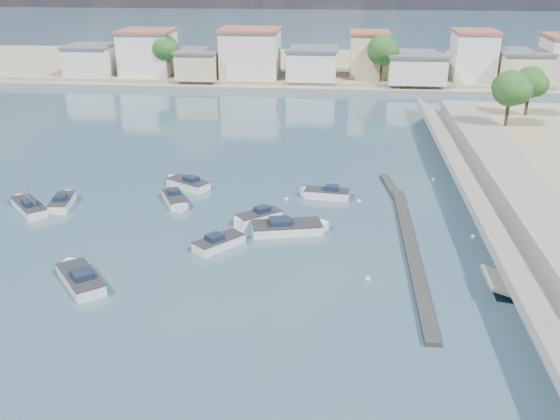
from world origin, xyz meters
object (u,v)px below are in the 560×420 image
at_px(motorboat_e, 63,202).
at_px(motorboat_g, 175,201).
at_px(motorboat_d, 256,218).
at_px(motorboat_h, 291,228).
at_px(motorboat_a, 80,278).
at_px(sailboat, 28,206).
at_px(motorboat_c, 325,194).
at_px(motorboat_b, 221,243).
at_px(motorboat_f, 187,184).

bearing_deg(motorboat_e, motorboat_g, 7.22).
relative_size(motorboat_d, motorboat_h, 0.62).
distance_m(motorboat_a, motorboat_e, 16.00).
bearing_deg(sailboat, motorboat_g, 12.00).
bearing_deg(motorboat_c, motorboat_b, -124.18).
bearing_deg(motorboat_d, motorboat_a, -132.80).
bearing_deg(motorboat_d, motorboat_e, 173.51).
bearing_deg(motorboat_g, motorboat_b, -55.57).
bearing_deg(sailboat, motorboat_b, -17.22).
distance_m(motorboat_b, motorboat_d, 5.70).
distance_m(motorboat_c, motorboat_d, 8.76).
xyz_separation_m(motorboat_f, motorboat_g, (0.02, -4.62, 0.00)).
bearing_deg(sailboat, motorboat_d, -1.74).
height_order(motorboat_f, motorboat_h, same).
relative_size(motorboat_a, motorboat_d, 1.30).
bearing_deg(motorboat_f, motorboat_g, -89.80).
relative_size(motorboat_f, sailboat, 0.53).
bearing_deg(sailboat, motorboat_a, -51.81).
relative_size(motorboat_f, motorboat_h, 0.71).
distance_m(motorboat_d, motorboat_h, 3.70).
distance_m(motorboat_h, sailboat, 24.54).
relative_size(motorboat_b, motorboat_d, 1.03).
xyz_separation_m(motorboat_b, motorboat_g, (-5.96, 8.70, 0.00)).
distance_m(motorboat_c, motorboat_g, 14.31).
bearing_deg(motorboat_a, motorboat_d, 47.20).
bearing_deg(motorboat_f, motorboat_b, -65.83).
height_order(motorboat_b, motorboat_g, same).
relative_size(motorboat_d, sailboat, 0.46).
xyz_separation_m(motorboat_a, motorboat_d, (11.21, 12.10, -0.00)).
bearing_deg(motorboat_b, motorboat_d, 67.66).
height_order(motorboat_f, motorboat_g, same).
bearing_deg(sailboat, motorboat_e, 28.63).
bearing_deg(motorboat_e, motorboat_a, -62.69).
bearing_deg(motorboat_h, motorboat_f, 138.68).
bearing_deg(motorboat_c, motorboat_a, -132.47).
bearing_deg(motorboat_b, motorboat_g, 124.43).
xyz_separation_m(motorboat_a, motorboat_c, (17.05, 18.63, 0.00)).
bearing_deg(motorboat_c, motorboat_d, -131.84).
distance_m(motorboat_a, motorboat_b, 11.34).
height_order(motorboat_b, sailboat, sailboat).
bearing_deg(motorboat_d, sailboat, 178.26).
height_order(motorboat_e, motorboat_f, same).
bearing_deg(motorboat_g, motorboat_e, -172.78).
xyz_separation_m(motorboat_c, motorboat_d, (-5.85, -6.53, -0.00)).
xyz_separation_m(motorboat_b, motorboat_d, (2.16, 5.27, -0.00)).
distance_m(motorboat_b, motorboat_e, 17.97).
xyz_separation_m(motorboat_a, sailboat, (-10.03, 12.75, 0.04)).
height_order(motorboat_a, motorboat_e, same).
bearing_deg(motorboat_a, sailboat, 128.19).
bearing_deg(motorboat_b, motorboat_e, 155.76).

